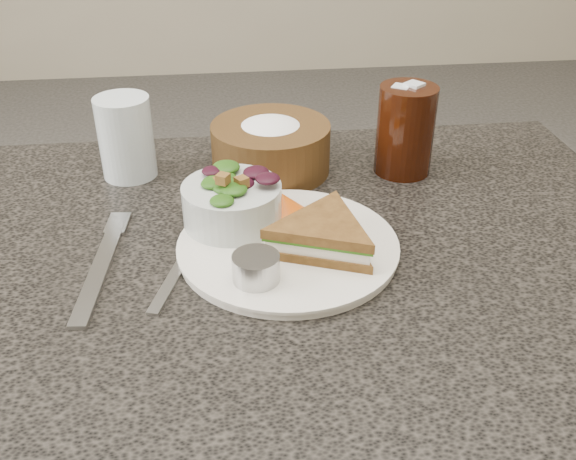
# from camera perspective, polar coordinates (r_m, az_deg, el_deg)

# --- Properties ---
(dining_table) EXTENTS (1.00, 0.70, 0.75)m
(dining_table) POSITION_cam_1_polar(r_m,az_deg,el_deg) (1.06, -0.43, -18.60)
(dining_table) COLOR black
(dining_table) RESTS_ON floor
(dinner_plate) EXTENTS (0.27, 0.27, 0.01)m
(dinner_plate) POSITION_cam_1_polar(r_m,az_deg,el_deg) (0.79, 0.00, -1.50)
(dinner_plate) COLOR silver
(dinner_plate) RESTS_ON dining_table
(sandwich) EXTENTS (0.20, 0.20, 0.04)m
(sandwich) POSITION_cam_1_polar(r_m,az_deg,el_deg) (0.76, 3.14, -0.48)
(sandwich) COLOR brown
(sandwich) RESTS_ON dinner_plate
(salad_bowl) EXTENTS (0.16, 0.16, 0.07)m
(salad_bowl) POSITION_cam_1_polar(r_m,az_deg,el_deg) (0.81, -5.01, 2.92)
(salad_bowl) COLOR #B4BEBA
(salad_bowl) RESTS_ON dinner_plate
(dressing_ramekin) EXTENTS (0.06, 0.06, 0.03)m
(dressing_ramekin) POSITION_cam_1_polar(r_m,az_deg,el_deg) (0.71, -2.86, -3.40)
(dressing_ramekin) COLOR #A3A3A3
(dressing_ramekin) RESTS_ON dinner_plate
(orange_wedge) EXTENTS (0.10, 0.10, 0.03)m
(orange_wedge) POSITION_cam_1_polar(r_m,az_deg,el_deg) (0.84, -0.50, 2.29)
(orange_wedge) COLOR #FA5F0E
(orange_wedge) RESTS_ON dinner_plate
(fork) EXTENTS (0.04, 0.21, 0.01)m
(fork) POSITION_cam_1_polar(r_m,az_deg,el_deg) (0.79, -16.41, -3.42)
(fork) COLOR #A8A9AA
(fork) RESTS_ON dining_table
(knife) EXTENTS (0.08, 0.20, 0.00)m
(knife) POSITION_cam_1_polar(r_m,az_deg,el_deg) (0.78, -9.27, -2.64)
(knife) COLOR #B3B4B6
(knife) RESTS_ON dining_table
(bread_basket) EXTENTS (0.21, 0.21, 0.10)m
(bread_basket) POSITION_cam_1_polar(r_m,az_deg,el_deg) (0.96, -1.55, 8.03)
(bread_basket) COLOR #533C1C
(bread_basket) RESTS_ON dining_table
(cola_glass) EXTENTS (0.09, 0.09, 0.14)m
(cola_glass) POSITION_cam_1_polar(r_m,az_deg,el_deg) (0.97, 10.41, 9.05)
(cola_glass) COLOR black
(cola_glass) RESTS_ON dining_table
(water_glass) EXTENTS (0.10, 0.10, 0.12)m
(water_glass) POSITION_cam_1_polar(r_m,az_deg,el_deg) (0.98, -14.21, 7.98)
(water_glass) COLOR silver
(water_glass) RESTS_ON dining_table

